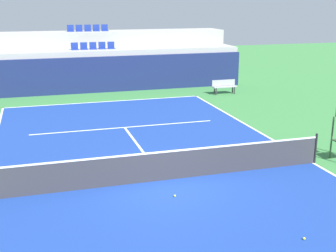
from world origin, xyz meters
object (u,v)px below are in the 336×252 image
at_px(tennis_net, 164,165).
at_px(player_bench, 224,86).
at_px(tennis_ball_0, 304,238).
at_px(tennis_ball_2, 175,196).

bearing_deg(tennis_net, player_bench, 58.89).
distance_m(player_bench, tennis_ball_0, 17.43).
relative_size(tennis_net, tennis_ball_0, 167.88).
height_order(tennis_net, tennis_ball_2, tennis_net).
xyz_separation_m(player_bench, tennis_ball_0, (-5.16, -16.65, -0.46)).
xyz_separation_m(tennis_net, tennis_ball_0, (2.18, -4.50, -0.47)).
xyz_separation_m(tennis_net, tennis_ball_2, (-0.05, -1.31, -0.47)).
distance_m(tennis_net, tennis_ball_2, 1.39).
height_order(player_bench, tennis_ball_0, player_bench).
bearing_deg(tennis_net, tennis_ball_2, -92.21).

